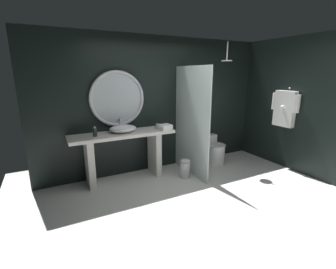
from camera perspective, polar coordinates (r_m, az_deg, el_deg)
The scene contains 14 objects.
ground_plane at distance 3.69m, azimuth 11.40°, elevation -17.07°, with size 5.76×5.76×0.00m, color silver.
back_wall_panel at distance 4.80m, azimuth -2.11°, elevation 7.17°, with size 4.80×0.10×2.60m, color black.
side_wall_right at distance 5.44m, azimuth 26.77°, elevation 6.50°, with size 0.10×2.47×2.60m, color black.
vanity_counter at distance 4.36m, azimuth -10.58°, elevation -3.31°, with size 1.84×0.51×0.89m.
vessel_sink at distance 4.30m, azimuth -10.71°, elevation 1.40°, with size 0.48×0.39×0.23m.
tumbler_cup at distance 4.50m, azimuth -2.44°, elevation 1.99°, with size 0.08×0.08×0.09m, color silver.
soap_dispenser at distance 4.12m, azimuth -17.12°, elevation 0.57°, with size 0.07×0.07×0.16m.
round_wall_mirror at distance 4.40m, azimuth -12.01°, elevation 8.37°, with size 1.00×0.06×1.00m.
shower_glass_panel at distance 4.49m, azimuth 5.60°, elevation 2.97°, with size 0.02×1.15×2.04m, color silver.
rain_shower_head at distance 4.98m, azimuth 13.93°, elevation 17.16°, with size 0.21×0.21×0.37m.
hanging_bathrobe at distance 5.31m, azimuth 26.21°, elevation 5.86°, with size 0.20×0.60×0.78m.
toilet at distance 5.31m, azimuth 10.95°, elevation -3.92°, with size 0.41×0.56×0.58m.
waste_bin at distance 4.53m, azimuth 4.06°, elevation -8.02°, with size 0.19×0.19×0.36m.
folded_hand_towel at distance 4.40m, azimuth -0.68°, elevation 1.77°, with size 0.21×0.19×0.10m, color white.
Camera 1 is at (-2.03, -2.41, 1.91)m, focal length 25.44 mm.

